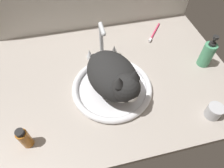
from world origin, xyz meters
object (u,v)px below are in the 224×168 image
amber_bottle (25,138)px  metal_jar (214,111)px  faucet (102,45)px  sink_basin (112,88)px  cat (115,78)px  toothbrush (154,33)px  soap_pump_bottle (207,54)px

amber_bottle → metal_jar: (76.24, -5.22, -1.99)cm
faucet → sink_basin: bearing=-90.0°
cat → amber_bottle: size_ratio=3.45×
cat → metal_jar: (37.88, -21.16, -7.93)cm
metal_jar → toothbrush: size_ratio=0.42×
sink_basin → cat: 9.94cm
cat → toothbrush: cat is taller
sink_basin → toothbrush: 48.92cm
sink_basin → toothbrush: sink_basin is taller
amber_bottle → soap_pump_bottle: soap_pump_bottle is taller
sink_basin → faucet: (0.00, 22.30, 7.05)cm
sink_basin → amber_bottle: (-37.77, -18.08, 3.75)cm
faucet → cat: bearing=-88.6°
sink_basin → soap_pump_bottle: 50.68cm
sink_basin → amber_bottle: amber_bottle is taller
toothbrush → sink_basin: bearing=-134.7°
soap_pump_bottle → toothbrush: (-15.69, 29.50, -6.22)cm
metal_jar → toothbrush: 58.25cm
amber_bottle → metal_jar: amber_bottle is taller
faucet → toothbrush: 37.40cm
metal_jar → cat: bearing=150.8°
soap_pump_bottle → toothbrush: size_ratio=1.13×
toothbrush → amber_bottle: bearing=-143.8°
sink_basin → faucet: 23.39cm
amber_bottle → toothbrush: size_ratio=0.68×
amber_bottle → faucet: bearing=46.9°
amber_bottle → toothbrush: amber_bottle is taller
faucet → cat: 24.59cm
cat → toothbrush: size_ratio=2.36×
soap_pump_bottle → amber_bottle: bearing=-165.1°
faucet → toothbrush: faucet is taller
cat → faucet: bearing=91.4°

